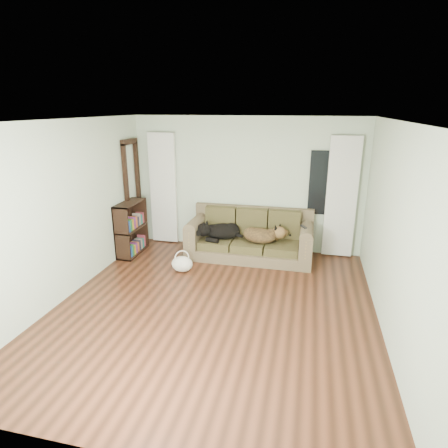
% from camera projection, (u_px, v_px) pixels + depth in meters
% --- Properties ---
extents(floor, '(5.00, 5.00, 0.00)m').
position_uv_depth(floor, '(215.00, 307.00, 5.39)').
color(floor, '#331B0F').
rests_on(floor, ground).
extents(ceiling, '(5.00, 5.00, 0.00)m').
position_uv_depth(ceiling, '(213.00, 120.00, 4.60)').
color(ceiling, white).
rests_on(ceiling, ground).
extents(wall_back, '(4.50, 0.04, 2.60)m').
position_uv_depth(wall_back, '(246.00, 185.00, 7.32)').
color(wall_back, beige).
rests_on(wall_back, ground).
extents(wall_left, '(0.04, 5.00, 2.60)m').
position_uv_depth(wall_left, '(66.00, 211.00, 5.48)').
color(wall_left, beige).
rests_on(wall_left, ground).
extents(wall_right, '(0.04, 5.00, 2.60)m').
position_uv_depth(wall_right, '(394.00, 234.00, 4.51)').
color(wall_right, beige).
rests_on(wall_right, ground).
extents(curtain_left, '(0.55, 0.08, 2.25)m').
position_uv_depth(curtain_left, '(163.00, 189.00, 7.66)').
color(curtain_left, white).
rests_on(curtain_left, ground).
extents(curtain_right, '(0.55, 0.08, 2.25)m').
position_uv_depth(curtain_right, '(341.00, 198.00, 6.90)').
color(curtain_right, white).
rests_on(curtain_right, ground).
extents(window_pane, '(0.50, 0.03, 1.20)m').
position_uv_depth(window_pane, '(323.00, 183.00, 6.94)').
color(window_pane, black).
rests_on(window_pane, wall_back).
extents(door_casing, '(0.07, 0.60, 2.10)m').
position_uv_depth(door_casing, '(133.00, 196.00, 7.45)').
color(door_casing, black).
rests_on(door_casing, ground).
extents(sofa, '(2.33, 1.01, 0.95)m').
position_uv_depth(sofa, '(250.00, 235.00, 7.05)').
color(sofa, brown).
rests_on(sofa, floor).
extents(dog_black_lab, '(0.76, 0.60, 0.29)m').
position_uv_depth(dog_black_lab, '(220.00, 232.00, 7.13)').
color(dog_black_lab, black).
rests_on(dog_black_lab, sofa).
extents(dog_shepherd, '(0.74, 0.60, 0.29)m').
position_uv_depth(dog_shepherd, '(262.00, 235.00, 6.92)').
color(dog_shepherd, black).
rests_on(dog_shepherd, sofa).
extents(tv_remote, '(0.13, 0.19, 0.02)m').
position_uv_depth(tv_remote, '(303.00, 227.00, 6.62)').
color(tv_remote, black).
rests_on(tv_remote, sofa).
extents(tote_bag, '(0.44, 0.38, 0.27)m').
position_uv_depth(tote_bag, '(182.00, 263.00, 6.52)').
color(tote_bag, beige).
rests_on(tote_bag, floor).
extents(bookshelf, '(0.41, 0.86, 1.03)m').
position_uv_depth(bookshelf, '(131.00, 229.00, 7.23)').
color(bookshelf, black).
rests_on(bookshelf, floor).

